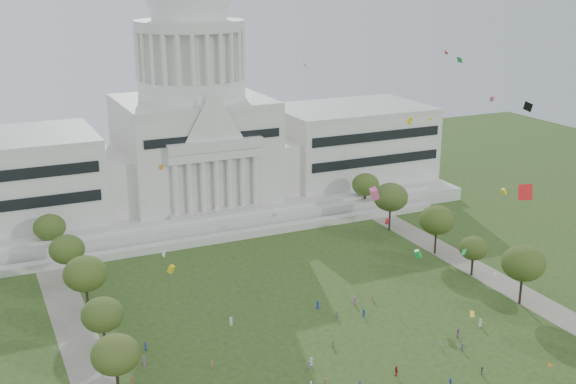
# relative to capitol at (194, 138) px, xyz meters

# --- Properties ---
(capitol) EXTENTS (160.00, 64.50, 91.30)m
(capitol) POSITION_rel_capitol_xyz_m (0.00, 0.00, 0.00)
(capitol) COLOR beige
(capitol) RESTS_ON ground
(path_left) EXTENTS (8.00, 160.00, 0.04)m
(path_left) POSITION_rel_capitol_xyz_m (-48.00, -83.59, -22.28)
(path_left) COLOR gray
(path_left) RESTS_ON ground
(path_right) EXTENTS (8.00, 160.00, 0.04)m
(path_right) POSITION_rel_capitol_xyz_m (48.00, -83.59, -22.28)
(path_right) COLOR gray
(path_right) RESTS_ON ground
(row_tree_l_2) EXTENTS (8.42, 8.42, 11.97)m
(row_tree_l_2) POSITION_rel_capitol_xyz_m (-45.04, -96.29, -13.79)
(row_tree_l_2) COLOR black
(row_tree_l_2) RESTS_ON ground
(row_tree_r_2) EXTENTS (9.55, 9.55, 13.58)m
(row_tree_r_2) POSITION_rel_capitol_xyz_m (44.17, -96.15, -12.64)
(row_tree_r_2) COLOR black
(row_tree_r_2) RESTS_ON ground
(row_tree_l_3) EXTENTS (8.12, 8.12, 11.55)m
(row_tree_l_3) POSITION_rel_capitol_xyz_m (-44.09, -79.67, -14.09)
(row_tree_l_3) COLOR black
(row_tree_l_3) RESTS_ON ground
(row_tree_r_3) EXTENTS (7.01, 7.01, 9.98)m
(row_tree_r_3) POSITION_rel_capitol_xyz_m (44.40, -79.10, -15.21)
(row_tree_r_3) COLOR black
(row_tree_r_3) RESTS_ON ground
(row_tree_l_4) EXTENTS (9.29, 9.29, 13.21)m
(row_tree_l_4) POSITION_rel_capitol_xyz_m (-44.08, -61.17, -12.90)
(row_tree_l_4) COLOR black
(row_tree_l_4) RESTS_ON ground
(row_tree_r_4) EXTENTS (9.19, 9.19, 13.06)m
(row_tree_r_4) POSITION_rel_capitol_xyz_m (44.76, -63.55, -13.01)
(row_tree_r_4) COLOR black
(row_tree_r_4) RESTS_ON ground
(row_tree_l_5) EXTENTS (8.33, 8.33, 11.85)m
(row_tree_l_5) POSITION_rel_capitol_xyz_m (-45.22, -42.58, -13.88)
(row_tree_l_5) COLOR black
(row_tree_l_5) RESTS_ON ground
(row_tree_r_5) EXTENTS (9.82, 9.82, 13.96)m
(row_tree_r_5) POSITION_rel_capitol_xyz_m (43.49, -43.40, -12.37)
(row_tree_r_5) COLOR black
(row_tree_r_5) RESTS_ON ground
(row_tree_l_6) EXTENTS (8.19, 8.19, 11.64)m
(row_tree_l_6) POSITION_rel_capitol_xyz_m (-46.87, -24.45, -14.02)
(row_tree_l_6) COLOR black
(row_tree_l_6) RESTS_ON ground
(row_tree_r_6) EXTENTS (8.42, 8.42, 11.97)m
(row_tree_r_6) POSITION_rel_capitol_xyz_m (45.96, -25.46, -13.79)
(row_tree_r_6) COLOR black
(row_tree_r_6) RESTS_ON ground
(person_0) EXTENTS (1.07, 0.89, 1.88)m
(person_0) POSITION_rel_capitol_xyz_m (28.99, -101.35, -21.36)
(person_0) COLOR silver
(person_0) RESTS_ON ground
(person_2) EXTENTS (1.03, 1.11, 1.95)m
(person_2) POSITION_rel_capitol_xyz_m (21.94, -103.25, -21.32)
(person_2) COLOR #994C8C
(person_2) RESTS_ON ground
(person_3) EXTENTS (0.63, 1.04, 1.52)m
(person_3) POSITION_rel_capitol_xyz_m (9.59, -117.08, -21.54)
(person_3) COLOR navy
(person_3) RESTS_ON ground
(person_4) EXTENTS (0.70, 1.20, 1.99)m
(person_4) POSITION_rel_capitol_xyz_m (2.67, -110.15, -21.30)
(person_4) COLOR #B21E1E
(person_4) RESTS_ON ground
(person_5) EXTENTS (1.34, 1.94, 1.94)m
(person_5) POSITION_rel_capitol_xyz_m (-11.03, -101.89, -21.32)
(person_5) COLOR silver
(person_5) RESTS_ON ground
(person_9) EXTENTS (1.13, 1.07, 1.59)m
(person_9) POSITION_rel_capitol_xyz_m (17.17, -116.47, -21.50)
(person_9) COLOR #26262B
(person_9) RESTS_ON ground
(person_10) EXTENTS (0.69, 1.00, 1.57)m
(person_10) POSITION_rel_capitol_xyz_m (16.42, -105.02, -21.51)
(person_10) COLOR silver
(person_10) RESTS_ON ground
(distant_crowd) EXTENTS (61.94, 41.02, 1.89)m
(distant_crowd) POSITION_rel_capitol_xyz_m (-15.83, -97.48, -21.44)
(distant_crowd) COLOR #4C4C51
(distant_crowd) RESTS_ON ground
(kite_swarm) EXTENTS (91.21, 98.34, 54.31)m
(kite_swarm) POSITION_rel_capitol_xyz_m (4.58, -103.57, 5.24)
(kite_swarm) COLOR yellow
(kite_swarm) RESTS_ON ground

